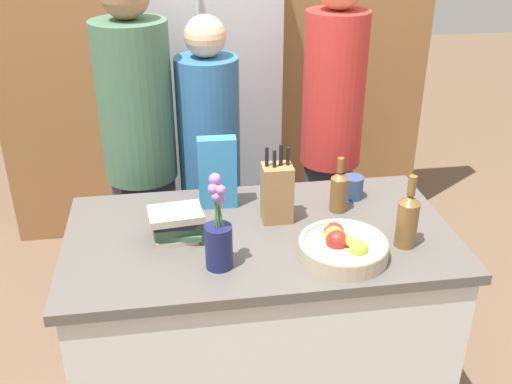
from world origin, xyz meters
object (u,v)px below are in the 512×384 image
Objects in this scene: flower_vase at (219,238)px; cereal_box at (217,173)px; knife_block at (277,192)px; book_stack at (178,223)px; coffee_mug at (352,187)px; person_at_sink at (139,145)px; refrigerator at (208,100)px; bottle_oil at (339,190)px; person_in_blue at (210,161)px; bottle_vinegar at (408,219)px; person_in_red_tee at (332,129)px; fruit_bowl at (342,246)px.

cereal_box is at bearing 85.02° from flower_vase.
knife_block is 1.52× the size of book_stack.
flower_vase is 0.73m from coffee_mug.
book_stack is 0.70m from person_at_sink.
refrigerator is 1.52m from flower_vase.
person_in_blue is at bearing 128.92° from bottle_oil.
coffee_mug is 0.55× the size of bottle_oil.
bottle_vinegar is (0.59, -1.48, 0.02)m from refrigerator.
refrigerator is at bearing 87.48° from cereal_box.
person_in_red_tee is (0.38, 0.61, 0.00)m from knife_block.
bottle_oil is at bearing 76.92° from fruit_bowl.
refrigerator is 6.40× the size of knife_block.
knife_block is 0.72m from person_in_red_tee.
refrigerator is 6.36× the size of fruit_bowl.
refrigerator is at bearing 154.21° from person_in_red_tee.
person_at_sink is at bearing 152.01° from coffee_mug.
flower_vase is at bearing -101.95° from person_in_red_tee.
book_stack is at bearing 167.92° from bottle_vinegar.
person_at_sink reaches higher than bottle_oil.
refrigerator is 8.76× the size of bottle_oil.
fruit_bowl is 0.34m from bottle_oil.
person_at_sink is at bearing 125.27° from cereal_box.
coffee_mug is 0.07× the size of person_at_sink.
knife_block is 0.49m from bottle_vinegar.
cereal_box is (-0.05, -1.08, 0.06)m from refrigerator.
person_in_red_tee reaches higher than book_stack.
knife_block is at bearing -68.73° from person_at_sink.
coffee_mug is at bearing -1.31° from cereal_box.
bottle_vinegar is (0.17, -0.29, 0.02)m from bottle_oil.
fruit_bowl is 0.99m from person_in_blue.
bottle_vinegar reaches higher than book_stack.
bottle_vinegar is at bearing -77.94° from coffee_mug.
coffee_mug is 0.76m from book_stack.
bottle_vinegar is at bearing -62.09° from person_at_sink.
book_stack is (-0.56, 0.21, 0.02)m from fruit_bowl.
flower_vase is at bearing -176.99° from bottle_vinegar.
bottle_vinegar is 0.87m from person_in_red_tee.
refrigerator is at bearing 109.42° from bottle_oil.
flower_vase is 0.19× the size of person_in_red_tee.
flower_vase is 0.22× the size of person_in_blue.
cereal_box is (-0.21, 0.15, 0.03)m from knife_block.
flower_vase reaches higher than book_stack.
coffee_mug is 0.45× the size of bottle_vinegar.
book_stack is (-0.72, -0.22, 0.01)m from coffee_mug.
flower_vase reaches higher than bottle_vinegar.
cereal_box is (0.04, 0.44, 0.03)m from flower_vase.
person_in_red_tee reaches higher than knife_block.
person_in_red_tee reaches higher than fruit_bowl.
person_in_blue is at bearing 76.03° from book_stack.
fruit_bowl is 0.20× the size of person_in_blue.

